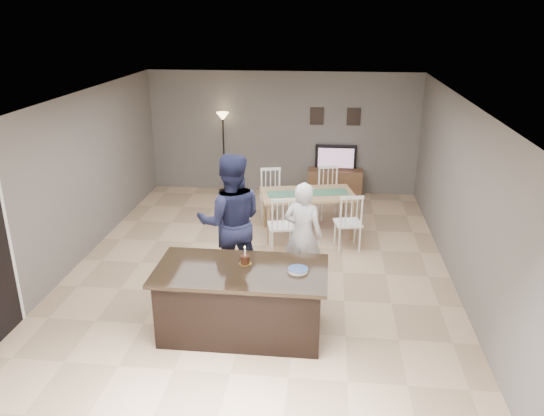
# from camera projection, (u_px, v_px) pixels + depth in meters

# --- Properties ---
(floor) EXTENTS (8.00, 8.00, 0.00)m
(floor) POSITION_uv_depth(u_px,v_px,m) (260.00, 268.00, 8.57)
(floor) COLOR #D0AB85
(floor) RESTS_ON ground
(room_shell) EXTENTS (8.00, 8.00, 8.00)m
(room_shell) POSITION_uv_depth(u_px,v_px,m) (259.00, 169.00, 7.98)
(room_shell) COLOR slate
(room_shell) RESTS_ON floor
(kitchen_island) EXTENTS (2.15, 1.10, 0.90)m
(kitchen_island) POSITION_uv_depth(u_px,v_px,m) (242.00, 300.00, 6.73)
(kitchen_island) COLOR black
(kitchen_island) RESTS_ON floor
(tv_console) EXTENTS (1.20, 0.40, 0.60)m
(tv_console) POSITION_uv_depth(u_px,v_px,m) (335.00, 183.00, 11.86)
(tv_console) COLOR brown
(tv_console) RESTS_ON floor
(television) EXTENTS (0.91, 0.12, 0.53)m
(television) POSITION_uv_depth(u_px,v_px,m) (336.00, 158.00, 11.72)
(television) COLOR black
(television) RESTS_ON tv_console
(tv_screen_glow) EXTENTS (0.78, 0.00, 0.78)m
(tv_screen_glow) POSITION_uv_depth(u_px,v_px,m) (336.00, 158.00, 11.65)
(tv_screen_glow) COLOR #CF4617
(tv_screen_glow) RESTS_ON tv_console
(picture_frames) EXTENTS (1.10, 0.02, 0.38)m
(picture_frames) POSITION_uv_depth(u_px,v_px,m) (335.00, 116.00, 11.54)
(picture_frames) COLOR black
(picture_frames) RESTS_ON room_shell
(woman) EXTENTS (0.68, 0.54, 1.63)m
(woman) POSITION_uv_depth(u_px,v_px,m) (303.00, 235.00, 7.79)
(woman) COLOR silver
(woman) RESTS_ON floor
(man) EXTENTS (1.13, 0.96, 2.05)m
(man) POSITION_uv_depth(u_px,v_px,m) (231.00, 222.00, 7.71)
(man) COLOR #1B1E3B
(man) RESTS_ON floor
(birthday_cake) EXTENTS (0.16, 0.16, 0.24)m
(birthday_cake) POSITION_uv_depth(u_px,v_px,m) (245.00, 260.00, 6.70)
(birthday_cake) COLOR #EDBE45
(birthday_cake) RESTS_ON kitchen_island
(plate_stack) EXTENTS (0.25, 0.25, 0.04)m
(plate_stack) POSITION_uv_depth(u_px,v_px,m) (298.00, 270.00, 6.51)
(plate_stack) COLOR white
(plate_stack) RESTS_ON kitchen_island
(dining_table) EXTENTS (1.98, 2.20, 1.03)m
(dining_table) POSITION_uv_depth(u_px,v_px,m) (308.00, 200.00, 9.70)
(dining_table) COLOR #9F8056
(dining_table) RESTS_ON floor
(floor_lamp) EXTENTS (0.27, 0.27, 1.82)m
(floor_lamp) POSITION_uv_depth(u_px,v_px,m) (223.00, 131.00, 11.74)
(floor_lamp) COLOR black
(floor_lamp) RESTS_ON floor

